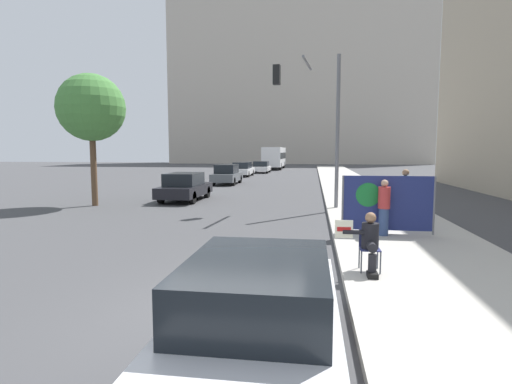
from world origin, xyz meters
TOP-DOWN VIEW (x-y plane):
  - ground_plane at (0.00, 0.00)m, footprint 160.00×160.00m
  - sidewalk_curb at (4.03, 15.00)m, footprint 4.11×90.00m
  - building_backdrop_far at (-2.00, 78.85)m, footprint 52.00×12.00m
  - seated_protester at (2.51, 2.15)m, footprint 0.91×0.77m
  - jogger_on_sidewalk at (3.40, 5.80)m, footprint 0.34×0.34m
  - pedestrian_behind at (4.51, 8.26)m, footprint 0.34×0.34m
  - protest_banner at (3.54, 6.08)m, footprint 2.66×0.06m
  - traffic_light_pole at (1.45, 11.58)m, footprint 2.88×2.65m
  - parked_car_curbside at (0.75, -1.44)m, footprint 1.86×4.32m
  - car_on_road_nearest at (-5.29, 14.12)m, footprint 1.84×4.35m
  - car_on_road_midblock at (-5.29, 24.49)m, footprint 1.75×4.36m
  - car_on_road_distant at (-5.82, 34.33)m, footprint 1.82×4.74m
  - car_on_road_far_lane at (-4.71, 40.90)m, footprint 1.87×4.13m
  - city_bus_on_road at (-4.16, 51.13)m, footprint 2.53×10.23m
  - street_tree_near_curb at (-8.91, 11.60)m, footprint 3.11×3.11m

SIDE VIEW (x-z plane):
  - ground_plane at x=0.00m, z-range 0.00..0.00m
  - sidewalk_curb at x=4.03m, z-range 0.00..0.16m
  - parked_car_curbside at x=0.75m, z-range 0.01..1.37m
  - car_on_road_far_lane at x=-4.71m, z-range 0.00..1.38m
  - car_on_road_distant at x=-5.82m, z-range 0.00..1.44m
  - car_on_road_nearest at x=-5.29m, z-range 0.00..1.45m
  - car_on_road_midblock at x=-5.29m, z-range -0.01..1.54m
  - seated_protester at x=2.51m, z-range 0.20..1.41m
  - jogger_on_sidewalk at x=3.40m, z-range 0.17..1.79m
  - protest_banner at x=3.54m, z-range 0.21..1.92m
  - pedestrian_behind at x=4.51m, z-range 0.19..2.00m
  - city_bus_on_road at x=-4.16m, z-range 0.24..3.33m
  - traffic_light_pole at x=1.45m, z-range 1.23..7.69m
  - street_tree_near_curb at x=-8.91m, z-range 1.50..7.66m
  - building_backdrop_far at x=-2.00m, z-range 0.00..32.39m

